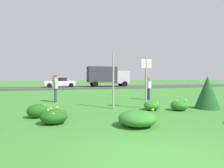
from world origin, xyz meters
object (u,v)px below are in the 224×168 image
at_px(sign_post_by_roadside, 146,77).
at_px(box_truck_silver, 107,75).
at_px(car_white_center_left, 60,82).
at_px(person_thrower_red_cap_gray_shirt, 55,86).
at_px(sign_post_near_path, 113,81).
at_px(frisbee_white, 123,79).
at_px(person_catcher_white_shirt, 149,86).

xyz_separation_m(sign_post_by_roadside, box_truck_silver, (3.87, 21.83, 0.22)).
bearing_deg(car_white_center_left, person_thrower_red_cap_gray_shirt, -92.50).
bearing_deg(sign_post_near_path, car_white_center_left, 95.40).
xyz_separation_m(frisbee_white, car_white_center_left, (-3.70, 18.06, -0.69)).
bearing_deg(person_thrower_red_cap_gray_shirt, sign_post_near_path, -50.40).
xyz_separation_m(sign_post_near_path, car_white_center_left, (-2.01, 21.30, -0.63)).
distance_m(person_catcher_white_shirt, car_white_center_left, 19.23).
relative_size(sign_post_by_roadside, box_truck_silver, 0.39).
xyz_separation_m(sign_post_near_path, person_thrower_red_cap_gray_shirt, (-2.79, 3.38, -0.34)).
height_order(person_thrower_red_cap_gray_shirt, car_white_center_left, person_thrower_red_cap_gray_shirt).
bearing_deg(person_catcher_white_shirt, car_white_center_left, 106.51).
bearing_deg(car_white_center_left, person_catcher_white_shirt, -73.49).
bearing_deg(sign_post_by_roadside, person_catcher_white_shirt, 60.88).
relative_size(sign_post_by_roadside, person_thrower_red_cap_gray_shirt, 1.55).
bearing_deg(sign_post_by_roadside, person_thrower_red_cap_gray_shirt, 138.11).
bearing_deg(car_white_center_left, sign_post_near_path, -84.60).
relative_size(sign_post_near_path, box_truck_silver, 0.41).
bearing_deg(car_white_center_left, sign_post_by_roadside, -80.71).
height_order(person_thrower_red_cap_gray_shirt, box_truck_silver, box_truck_silver).
height_order(sign_post_by_roadside, person_catcher_white_shirt, sign_post_by_roadside).
height_order(sign_post_near_path, frisbee_white, sign_post_near_path).
height_order(sign_post_by_roadside, frisbee_white, sign_post_by_roadside).
xyz_separation_m(sign_post_by_roadside, person_thrower_red_cap_gray_shirt, (-4.35, 3.90, -0.55)).
bearing_deg(frisbee_white, sign_post_by_roadside, -91.96).
height_order(sign_post_near_path, car_white_center_left, sign_post_near_path).
bearing_deg(frisbee_white, person_catcher_white_shirt, -12.06).
relative_size(frisbee_white, car_white_center_left, 0.05).
xyz_separation_m(car_white_center_left, box_truck_silver, (7.44, -0.00, 1.06)).
bearing_deg(person_catcher_white_shirt, person_thrower_red_cap_gray_shirt, 175.34).
height_order(sign_post_near_path, person_thrower_red_cap_gray_shirt, sign_post_near_path).
bearing_deg(person_catcher_white_shirt, sign_post_near_path, -140.24).
bearing_deg(person_catcher_white_shirt, sign_post_by_roadside, -119.12).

